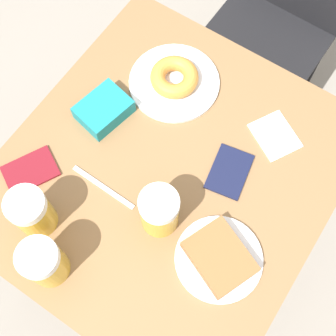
% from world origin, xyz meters
% --- Properties ---
extents(ground_plane, '(8.00, 8.00, 0.00)m').
position_xyz_m(ground_plane, '(0.00, 0.00, 0.00)').
color(ground_plane, gray).
extents(table, '(0.77, 0.84, 0.73)m').
position_xyz_m(table, '(0.00, 0.00, 0.66)').
color(table, olive).
rests_on(table, ground_plane).
extents(chair, '(0.41, 0.41, 0.85)m').
position_xyz_m(chair, '(-0.05, 0.77, 0.52)').
color(chair, black).
rests_on(chair, ground_plane).
extents(plate_with_cake, '(0.20, 0.20, 0.04)m').
position_xyz_m(plate_with_cake, '(0.22, -0.12, 0.75)').
color(plate_with_cake, silver).
rests_on(plate_with_cake, table).
extents(plate_with_donut, '(0.24, 0.24, 0.05)m').
position_xyz_m(plate_with_donut, '(-0.13, 0.22, 0.75)').
color(plate_with_donut, silver).
rests_on(plate_with_donut, table).
extents(beer_mug_left, '(0.09, 0.09, 0.14)m').
position_xyz_m(beer_mug_left, '(-0.18, -0.27, 0.80)').
color(beer_mug_left, gold).
rests_on(beer_mug_left, table).
extents(beer_mug_center, '(0.09, 0.09, 0.14)m').
position_xyz_m(beer_mug_center, '(-0.09, -0.34, 0.80)').
color(beer_mug_center, gold).
rests_on(beer_mug_center, table).
extents(beer_mug_right, '(0.09, 0.09, 0.14)m').
position_xyz_m(beer_mug_right, '(0.05, -0.11, 0.80)').
color(beer_mug_right, gold).
rests_on(beer_mug_right, table).
extents(napkin_folded, '(0.15, 0.14, 0.00)m').
position_xyz_m(napkin_folded, '(0.17, 0.23, 0.73)').
color(napkin_folded, white).
rests_on(napkin_folded, table).
extents(fork, '(0.18, 0.02, 0.00)m').
position_xyz_m(fork, '(-0.11, -0.12, 0.73)').
color(fork, silver).
rests_on(fork, table).
extents(passport_near_edge, '(0.14, 0.15, 0.01)m').
position_xyz_m(passport_near_edge, '(-0.28, -0.19, 0.73)').
color(passport_near_edge, maroon).
rests_on(passport_near_edge, table).
extents(passport_far_edge, '(0.11, 0.14, 0.01)m').
position_xyz_m(passport_far_edge, '(0.13, 0.08, 0.73)').
color(passport_far_edge, '#141938').
rests_on(passport_far_edge, table).
extents(blue_pouch, '(0.12, 0.15, 0.05)m').
position_xyz_m(blue_pouch, '(-0.22, 0.04, 0.75)').
color(blue_pouch, teal).
rests_on(blue_pouch, table).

